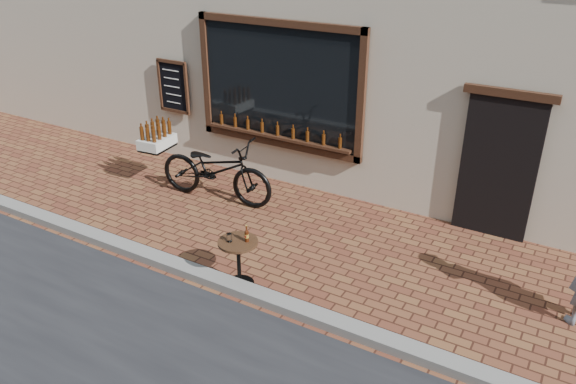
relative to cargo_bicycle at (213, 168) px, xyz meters
The scene contains 4 objects.
ground 3.45m from the cargo_bicycle, 41.97° to the right, with size 90.00×90.00×0.00m, color #5D2D1E.
kerb 3.31m from the cargo_bicycle, 39.36° to the right, with size 90.00×0.25×0.12m, color slate.
cargo_bicycle is the anchor object (origin of this frame).
bistro_table 2.67m from the cargo_bicycle, 46.12° to the right, with size 0.53×0.53×0.91m.
Camera 1 is at (3.03, -4.75, 4.47)m, focal length 35.00 mm.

